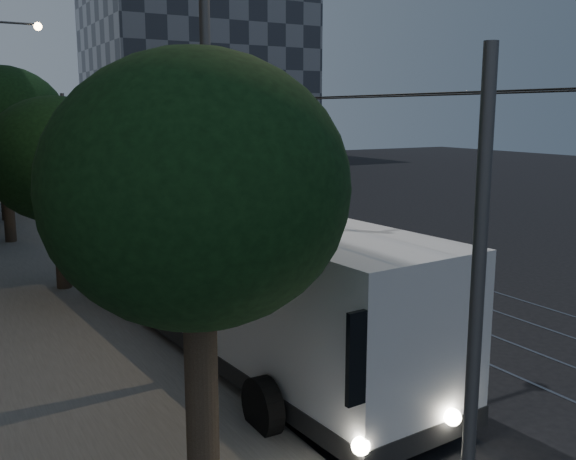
% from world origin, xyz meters
% --- Properties ---
extents(ground, '(120.00, 120.00, 0.00)m').
position_xyz_m(ground, '(0.00, 0.00, 0.00)').
color(ground, black).
rests_on(ground, ground).
extents(tram_rails, '(4.52, 90.00, 0.02)m').
position_xyz_m(tram_rails, '(2.50, 20.00, 0.01)').
color(tram_rails, gray).
rests_on(tram_rails, ground).
extents(overhead_wires, '(2.23, 90.00, 6.00)m').
position_xyz_m(overhead_wires, '(-4.97, 20.00, 3.47)').
color(overhead_wires, black).
rests_on(overhead_wires, ground).
extents(building_distant_right, '(22.00, 18.00, 24.00)m').
position_xyz_m(building_distant_right, '(18.00, 55.00, 12.00)').
color(building_distant_right, '#31363F').
rests_on(building_distant_right, ground).
extents(trolleybus, '(3.54, 12.69, 5.63)m').
position_xyz_m(trolleybus, '(-4.10, -1.41, 1.74)').
color(trolleybus, silver).
rests_on(trolleybus, ground).
extents(pickup_silver, '(3.25, 6.09, 1.63)m').
position_xyz_m(pickup_silver, '(-2.70, 8.00, 0.81)').
color(pickup_silver, '#A8AAB0').
rests_on(pickup_silver, ground).
extents(car_white_a, '(2.22, 4.55, 1.50)m').
position_xyz_m(car_white_a, '(-2.94, 15.06, 0.75)').
color(car_white_a, silver).
rests_on(car_white_a, ground).
extents(car_white_b, '(2.89, 4.89, 1.33)m').
position_xyz_m(car_white_b, '(-3.90, 19.50, 0.66)').
color(car_white_b, white).
rests_on(car_white_b, ground).
extents(car_white_c, '(1.90, 4.05, 1.28)m').
position_xyz_m(car_white_c, '(-2.79, 26.17, 0.64)').
color(car_white_c, silver).
rests_on(car_white_c, ground).
extents(car_white_d, '(2.13, 4.46, 1.47)m').
position_xyz_m(car_white_d, '(-2.71, 34.34, 0.74)').
color(car_white_d, silver).
rests_on(car_white_d, ground).
extents(tree_0, '(3.85, 3.85, 6.14)m').
position_xyz_m(tree_0, '(-7.00, -6.93, 4.38)').
color(tree_0, '#2F231A').
rests_on(tree_0, ground).
extents(tree_1, '(4.05, 4.05, 5.82)m').
position_xyz_m(tree_1, '(-6.50, 5.15, 3.97)').
color(tree_1, '#2F231A').
rests_on(tree_1, ground).
extents(tree_2, '(5.10, 5.10, 7.15)m').
position_xyz_m(tree_2, '(-7.00, 13.42, 4.84)').
color(tree_2, '#2F231A').
rests_on(tree_2, ground).
extents(tree_3, '(4.65, 4.65, 6.73)m').
position_xyz_m(tree_3, '(-6.50, 19.17, 4.62)').
color(tree_3, '#2F231A').
rests_on(tree_3, ground).
extents(streetlamp_near, '(2.72, 0.44, 11.43)m').
position_xyz_m(streetlamp_near, '(-4.77, -3.02, 6.80)').
color(streetlamp_near, '#4E4E50').
rests_on(streetlamp_near, ground).
extents(streetlamp_far, '(2.52, 0.44, 10.50)m').
position_xyz_m(streetlamp_far, '(-5.38, 24.46, 6.29)').
color(streetlamp_far, '#4E4E50').
rests_on(streetlamp_far, ground).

